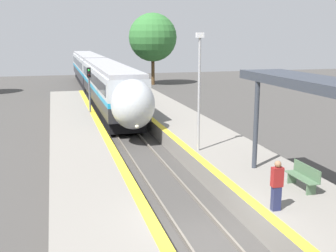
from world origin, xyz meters
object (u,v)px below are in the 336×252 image
object	(u,v)px
railway_signal	(89,90)
platform_bench	(304,176)
person_waiting	(277,185)
train	(97,75)
lamppost_mid	(199,85)

from	to	relation	value
railway_signal	platform_bench	bearing A→B (deg)	-71.01
platform_bench	railway_signal	size ratio (longest dim) A/B	0.40
person_waiting	railway_signal	world-z (taller)	railway_signal
train	railway_signal	size ratio (longest dim) A/B	10.56
person_waiting	lamppost_mid	xyz separation A→B (m)	(-0.02, 7.47, 2.36)
platform_bench	railway_signal	xyz separation A→B (m)	(-6.15, 17.89, 1.18)
railway_signal	lamppost_mid	xyz separation A→B (m)	(4.17, -11.91, 1.55)
platform_bench	train	bearing A→B (deg)	97.52
train	lamppost_mid	xyz separation A→B (m)	(2.21, -25.79, 1.77)
person_waiting	train	bearing A→B (deg)	93.83
train	person_waiting	distance (m)	33.34
platform_bench	lamppost_mid	xyz separation A→B (m)	(-1.98, 5.97, 2.74)
train	railway_signal	bearing A→B (deg)	-98.06
lamppost_mid	railway_signal	bearing A→B (deg)	109.31
train	lamppost_mid	world-z (taller)	lamppost_mid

